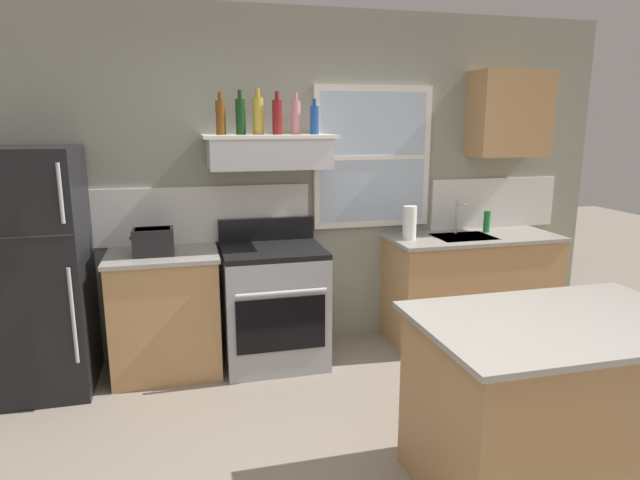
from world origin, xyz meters
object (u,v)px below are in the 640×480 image
bottle_champagne_gold_foil (258,115)px  paper_towel_roll (410,223)px  bottle_red_label_wine (277,117)px  stove_range (273,304)px  bottle_blue_liqueur (314,120)px  dish_soap_bottle (487,222)px  toaster (153,241)px  bottle_dark_green_wine (240,116)px  bottle_rose_pink (296,117)px  bottle_amber_wine (221,117)px  kitchen_island (555,405)px  refrigerator (32,272)px

bottle_champagne_gold_foil → paper_towel_roll: 1.46m
bottle_champagne_gold_foil → bottle_red_label_wine: bearing=-17.1°
stove_range → bottle_champagne_gold_foil: (-0.07, 0.12, 1.42)m
bottle_blue_liqueur → dish_soap_bottle: size_ratio=1.44×
bottle_blue_liqueur → dish_soap_bottle: 1.76m
bottle_champagne_gold_foil → dish_soap_bottle: bottle_champagne_gold_foil is taller
toaster → bottle_dark_green_wine: size_ratio=0.94×
bottle_dark_green_wine → toaster: bearing=-169.8°
bottle_rose_pink → bottle_blue_liqueur: bearing=-17.0°
bottle_amber_wine → bottle_rose_pink: (0.55, 0.00, 0.00)m
toaster → bottle_rose_pink: (1.07, 0.12, 0.86)m
kitchen_island → refrigerator: bearing=146.6°
bottle_blue_liqueur → kitchen_island: (0.76, -1.92, -1.40)m
stove_range → bottle_dark_green_wine: bottle_dark_green_wine is taller
toaster → refrigerator: bearing=-178.5°
kitchen_island → bottle_rose_pink: bearing=114.5°
bottle_rose_pink → bottle_red_label_wine: bearing=-165.1°
toaster → dish_soap_bottle: toaster is taller
bottle_rose_pink → kitchen_island: 2.58m
bottle_dark_green_wine → kitchen_island: bearing=-56.3°
stove_range → bottle_blue_liqueur: (0.35, 0.08, 1.39)m
toaster → bottle_amber_wine: (0.51, 0.12, 0.86)m
bottle_amber_wine → bottle_dark_green_wine: 0.14m
bottle_dark_green_wine → bottle_blue_liqueur: size_ratio=1.22×
kitchen_island → paper_towel_roll: bearing=89.6°
bottle_blue_liqueur → refrigerator: bearing=-177.0°
bottle_amber_wine → stove_range: bearing=-19.6°
bottle_champagne_gold_foil → toaster: bearing=-170.8°
refrigerator → paper_towel_roll: 2.78m
bottle_blue_liqueur → kitchen_island: bearing=-68.4°
toaster → kitchen_island: 2.74m
stove_range → bottle_red_label_wine: bottle_red_label_wine is taller
stove_range → bottle_amber_wine: (-0.34, 0.12, 1.41)m
toaster → bottle_amber_wine: 1.01m
toaster → bottle_champagne_gold_foil: bearing=9.2°
bottle_amber_wine → bottle_red_label_wine: 0.41m
bottle_amber_wine → bottle_dark_green_wine: bottle_dark_green_wine is taller
bottle_champagne_gold_foil → bottle_rose_pink: bottle_champagne_gold_foil is taller
refrigerator → stove_range: size_ratio=1.54×
toaster → stove_range: size_ratio=0.27×
toaster → kitchen_island: size_ratio=0.21×
dish_soap_bottle → kitchen_island: dish_soap_bottle is taller
stove_range → bottle_rose_pink: 1.43m
bottle_amber_wine → paper_towel_roll: (1.46, -0.08, -0.83)m
bottle_dark_green_wine → paper_towel_roll: (1.32, -0.08, -0.83)m
refrigerator → stove_range: refrigerator is taller
stove_range → bottle_champagne_gold_foil: size_ratio=3.29×
paper_towel_roll → kitchen_island: bearing=-90.4°
bottle_amber_wine → bottle_blue_liqueur: size_ratio=1.17×
kitchen_island → bottle_red_label_wine: bearing=118.4°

